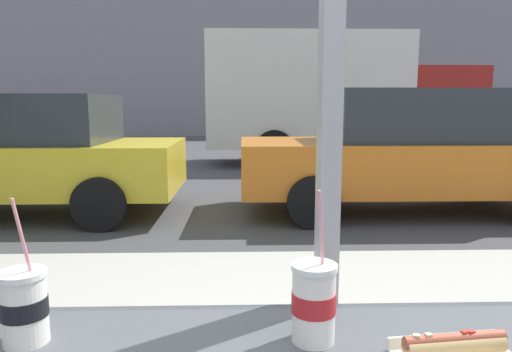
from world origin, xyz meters
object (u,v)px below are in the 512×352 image
Objects in this scene: soda_cup_right at (314,301)px; parked_car_yellow at (21,154)px; soda_cup_left at (24,306)px; box_truck at (333,96)px; hotdog_tray_near at (454,347)px; parked_car_orange at (410,151)px.

parked_car_yellow is at bearing 120.11° from soda_cup_right.
soda_cup_left is 0.05× the size of box_truck.
parked_car_orange is at bearing 71.03° from hotdog_tray_near.
soda_cup_left is at bearing -117.06° from parked_car_orange.
soda_cup_right is 10.98m from box_truck.
box_truck is at bearing 75.98° from soda_cup_left.
hotdog_tray_near is at bearing -5.55° from soda_cup_left.
parked_car_orange is at bearing 62.94° from soda_cup_left.
parked_car_orange reaches higher than soda_cup_right.
soda_cup_left is at bearing 179.05° from soda_cup_right.
hotdog_tray_near is 0.05× the size of parked_car_orange.
parked_car_orange reaches higher than soda_cup_left.
soda_cup_right reaches higher than soda_cup_left.
parked_car_yellow is 5.24m from parked_car_orange.
parked_car_yellow is at bearing 121.84° from hotdog_tray_near.
box_truck is (1.82, 10.83, 0.67)m from hotdog_tray_near.
parked_car_orange is at bearing 68.29° from soda_cup_right.
box_truck reaches higher than soda_cup_left.
soda_cup_left is at bearing -64.87° from parked_car_yellow.
parked_car_yellow reaches higher than soda_cup_right.
box_truck reaches higher than parked_car_orange.
hotdog_tray_near is 0.04× the size of box_truck.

